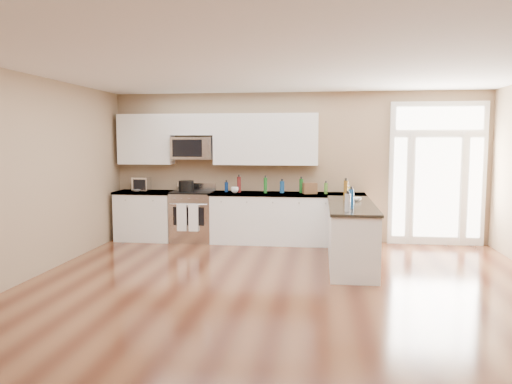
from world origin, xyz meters
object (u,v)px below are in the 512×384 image
at_px(peninsula_cabinet, 351,236).
at_px(kitchen_range, 193,216).
at_px(toaster_oven, 142,184).
at_px(stockpot, 186,186).

distance_m(peninsula_cabinet, kitchen_range, 3.21).
bearing_deg(toaster_oven, kitchen_range, 0.33).
height_order(peninsula_cabinet, kitchen_range, kitchen_range).
relative_size(peninsula_cabinet, stockpot, 8.10).
bearing_deg(stockpot, peninsula_cabinet, -24.87).
distance_m(stockpot, toaster_oven, 0.92).
xyz_separation_m(peninsula_cabinet, stockpot, (-2.96, 1.37, 0.63)).
distance_m(peninsula_cabinet, stockpot, 3.33).
bearing_deg(kitchen_range, stockpot, -143.34).
bearing_deg(peninsula_cabinet, kitchen_range, 153.16).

